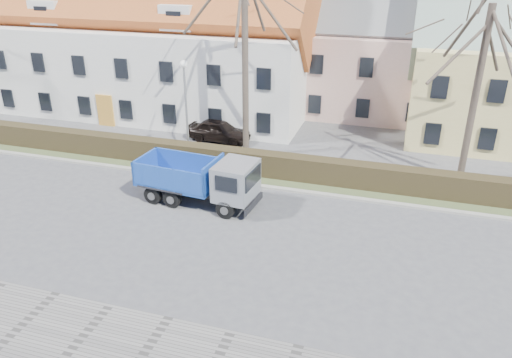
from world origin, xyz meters
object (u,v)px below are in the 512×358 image
(dump_truck, at_px, (193,179))
(parked_car_a, at_px, (219,131))
(streetlight, at_px, (186,111))
(cart_frame, at_px, (195,173))

(dump_truck, height_order, parked_car_a, dump_truck)
(streetlight, distance_m, cart_frame, 3.78)
(dump_truck, height_order, streetlight, streetlight)
(streetlight, height_order, cart_frame, streetlight)
(streetlight, bearing_deg, parked_car_a, 80.02)
(dump_truck, relative_size, streetlight, 1.05)
(dump_truck, xyz_separation_m, cart_frame, (-1.05, 2.54, -0.93))
(cart_frame, bearing_deg, streetlight, 121.02)
(streetlight, relative_size, parked_car_a, 1.45)
(streetlight, bearing_deg, dump_truck, -63.33)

